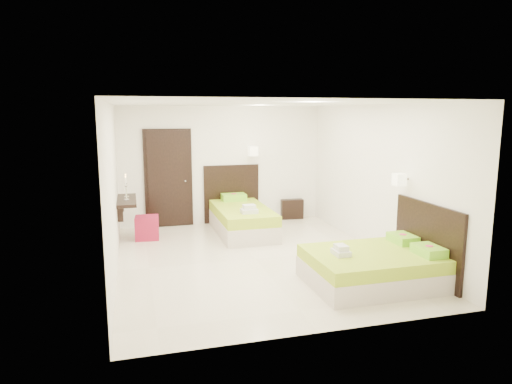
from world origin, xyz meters
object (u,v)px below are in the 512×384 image
object	(u,v)px
nightstand	(290,208)
ottoman	(147,228)
bed_double	(377,265)
bed_single	(241,217)

from	to	relation	value
nightstand	ottoman	world-z (taller)	nightstand
bed_double	bed_single	bearing A→B (deg)	109.95
bed_single	nightstand	distance (m)	1.76
bed_single	nightstand	size ratio (longest dim) A/B	4.03
ottoman	bed_single	bearing A→B (deg)	0.29
bed_single	nightstand	world-z (taller)	bed_single
bed_double	ottoman	xyz separation A→B (m)	(-3.13, 3.34, -0.05)
bed_single	bed_double	world-z (taller)	bed_single
bed_double	ottoman	bearing A→B (deg)	133.13
bed_single	ottoman	world-z (taller)	bed_single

